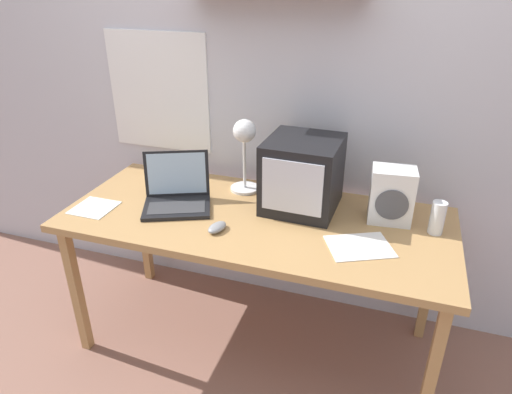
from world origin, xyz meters
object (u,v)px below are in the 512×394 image
loose_paper_near_monitor (94,208)px  computer_mouse (217,227)px  crt_monitor (302,174)px  desk_lamp (245,144)px  laptop (177,192)px  juice_glass (437,219)px  space_heater (392,195)px  printed_handout (359,246)px  corner_desk (256,227)px

loose_paper_near_monitor → computer_mouse: bearing=-0.6°
crt_monitor → desk_lamp: (-0.30, 0.04, 0.10)m
laptop → juice_glass: bearing=-18.3°
desk_lamp → loose_paper_near_monitor: 0.78m
juice_glass → space_heater: bearing=165.8°
laptop → printed_handout: (0.88, -0.11, -0.06)m
space_heater → desk_lamp: bearing=170.5°
juice_glass → desk_lamp: bearing=173.7°
juice_glass → computer_mouse: 0.94m
crt_monitor → laptop: crt_monitor is taller
laptop → juice_glass: 1.18m
crt_monitor → loose_paper_near_monitor: 1.00m
desk_lamp → space_heater: size_ratio=1.56×
desk_lamp → juice_glass: size_ratio=2.68×
crt_monitor → space_heater: 0.41m
desk_lamp → computer_mouse: bearing=-110.4°
corner_desk → loose_paper_near_monitor: bearing=-167.7°
crt_monitor → laptop: (-0.57, -0.16, -0.11)m
crt_monitor → desk_lamp: 0.32m
juice_glass → computer_mouse: (-0.90, -0.28, -0.05)m
laptop → space_heater: (0.98, 0.16, 0.06)m
desk_lamp → space_heater: (0.71, -0.05, -0.14)m
crt_monitor → juice_glass: bearing=-3.2°
space_heater → laptop: bearing=-176.5°
laptop → loose_paper_near_monitor: bearing=-178.6°
corner_desk → printed_handout: printed_handout is taller
laptop → space_heater: size_ratio=1.55×
computer_mouse → loose_paper_near_monitor: 0.64m
juice_glass → computer_mouse: bearing=-162.8°
desk_lamp → printed_handout: bearing=-48.6°
space_heater → computer_mouse: bearing=-160.4°
corner_desk → juice_glass: juice_glass is taller
corner_desk → space_heater: 0.63m
corner_desk → laptop: bearing=180.0°
space_heater → computer_mouse: space_heater is taller
corner_desk → printed_handout: size_ratio=5.65×
corner_desk → crt_monitor: bearing=43.1°
laptop → printed_handout: bearing=-30.5°
printed_handout → computer_mouse: bearing=-174.1°
crt_monitor → computer_mouse: crt_monitor is taller
corner_desk → printed_handout: (0.48, -0.11, 0.06)m
computer_mouse → printed_handout: computer_mouse is taller
corner_desk → laptop: size_ratio=4.56×
printed_handout → laptop: bearing=172.9°
laptop → loose_paper_near_monitor: size_ratio=2.07×
corner_desk → juice_glass: (0.78, 0.11, 0.13)m
corner_desk → computer_mouse: bearing=-124.9°
computer_mouse → printed_handout: size_ratio=0.37×
juice_glass → loose_paper_near_monitor: (-1.54, -0.27, -0.06)m
laptop → corner_desk: bearing=-23.4°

